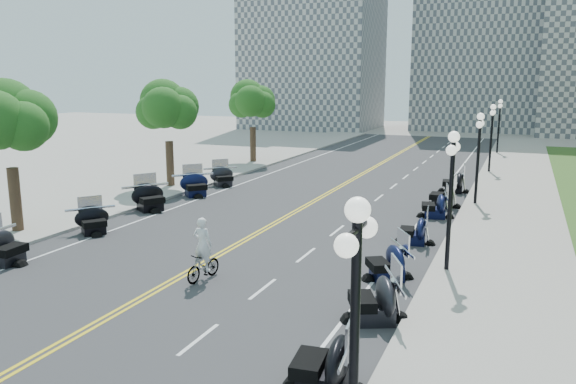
% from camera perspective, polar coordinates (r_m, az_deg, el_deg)
% --- Properties ---
extents(ground, '(160.00, 160.00, 0.00)m').
position_cam_1_polar(ground, '(20.39, -10.82, -8.42)').
color(ground, gray).
extents(road, '(16.00, 90.00, 0.01)m').
position_cam_1_polar(road, '(28.88, 0.18, -2.35)').
color(road, '#333335').
rests_on(road, ground).
extents(centerline_yellow_a, '(0.12, 90.00, 0.00)m').
position_cam_1_polar(centerline_yellow_a, '(28.92, -0.04, -2.31)').
color(centerline_yellow_a, yellow).
rests_on(centerline_yellow_a, road).
extents(centerline_yellow_b, '(0.12, 90.00, 0.00)m').
position_cam_1_polar(centerline_yellow_b, '(28.83, 0.40, -2.35)').
color(centerline_yellow_b, yellow).
rests_on(centerline_yellow_b, road).
extents(edge_line_north, '(0.12, 90.00, 0.00)m').
position_cam_1_polar(edge_line_north, '(27.14, 12.77, -3.50)').
color(edge_line_north, white).
rests_on(edge_line_north, road).
extents(edge_line_south, '(0.12, 90.00, 0.00)m').
position_cam_1_polar(edge_line_south, '(31.83, -10.52, -1.24)').
color(edge_line_south, white).
rests_on(edge_line_south, road).
extents(lane_dash_5, '(0.12, 2.00, 0.00)m').
position_cam_1_polar(lane_dash_5, '(15.67, -9.06, -14.54)').
color(lane_dash_5, white).
rests_on(lane_dash_5, road).
extents(lane_dash_6, '(0.12, 2.00, 0.00)m').
position_cam_1_polar(lane_dash_6, '(18.89, -2.58, -9.80)').
color(lane_dash_6, white).
rests_on(lane_dash_6, road).
extents(lane_dash_7, '(0.12, 2.00, 0.00)m').
position_cam_1_polar(lane_dash_7, '(22.36, 1.84, -6.41)').
color(lane_dash_7, white).
rests_on(lane_dash_7, road).
extents(lane_dash_8, '(0.12, 2.00, 0.00)m').
position_cam_1_polar(lane_dash_8, '(25.99, 5.01, -3.92)').
color(lane_dash_8, white).
rests_on(lane_dash_8, road).
extents(lane_dash_9, '(0.12, 2.00, 0.00)m').
position_cam_1_polar(lane_dash_9, '(29.71, 7.38, -2.04)').
color(lane_dash_9, white).
rests_on(lane_dash_9, road).
extents(lane_dash_10, '(0.12, 2.00, 0.00)m').
position_cam_1_polar(lane_dash_10, '(33.49, 9.22, -0.58)').
color(lane_dash_10, white).
rests_on(lane_dash_10, road).
extents(lane_dash_11, '(0.12, 2.00, 0.00)m').
position_cam_1_polar(lane_dash_11, '(37.32, 10.68, 0.59)').
color(lane_dash_11, white).
rests_on(lane_dash_11, road).
extents(lane_dash_12, '(0.12, 2.00, 0.00)m').
position_cam_1_polar(lane_dash_12, '(41.19, 11.87, 1.53)').
color(lane_dash_12, white).
rests_on(lane_dash_12, road).
extents(lane_dash_13, '(0.12, 2.00, 0.00)m').
position_cam_1_polar(lane_dash_13, '(45.07, 12.85, 2.32)').
color(lane_dash_13, white).
rests_on(lane_dash_13, road).
extents(lane_dash_14, '(0.12, 2.00, 0.00)m').
position_cam_1_polar(lane_dash_14, '(48.98, 13.68, 2.97)').
color(lane_dash_14, white).
rests_on(lane_dash_14, road).
extents(lane_dash_15, '(0.12, 2.00, 0.00)m').
position_cam_1_polar(lane_dash_15, '(52.90, 14.39, 3.53)').
color(lane_dash_15, white).
rests_on(lane_dash_15, road).
extents(lane_dash_16, '(0.12, 2.00, 0.00)m').
position_cam_1_polar(lane_dash_16, '(56.83, 15.00, 4.02)').
color(lane_dash_16, white).
rests_on(lane_dash_16, road).
extents(lane_dash_17, '(0.12, 2.00, 0.00)m').
position_cam_1_polar(lane_dash_17, '(60.77, 15.53, 4.43)').
color(lane_dash_17, white).
rests_on(lane_dash_17, road).
extents(lane_dash_18, '(0.12, 2.00, 0.00)m').
position_cam_1_polar(lane_dash_18, '(64.71, 15.99, 4.80)').
color(lane_dash_18, white).
rests_on(lane_dash_18, road).
extents(lane_dash_19, '(0.12, 2.00, 0.00)m').
position_cam_1_polar(lane_dash_19, '(68.67, 16.41, 5.13)').
color(lane_dash_19, white).
rests_on(lane_dash_19, road).
extents(sidewalk_north, '(5.00, 90.00, 0.15)m').
position_cam_1_polar(sidewalk_north, '(26.77, 21.46, -4.08)').
color(sidewalk_north, '#9E9991').
rests_on(sidewalk_north, ground).
extents(sidewalk_south, '(5.00, 90.00, 0.15)m').
position_cam_1_polar(sidewalk_south, '(34.20, -16.28, -0.53)').
color(sidewalk_south, '#9E9991').
rests_on(sidewalk_south, ground).
extents(distant_block_a, '(18.00, 14.00, 26.00)m').
position_cam_1_polar(distant_block_a, '(83.29, 2.61, 15.51)').
color(distant_block_a, gray).
rests_on(distant_block_a, ground).
extents(distant_block_b, '(16.00, 12.00, 30.00)m').
position_cam_1_polar(distant_block_b, '(84.58, 18.87, 16.24)').
color(distant_block_b, gray).
rests_on(distant_block_b, ground).
extents(street_lamp_1, '(0.50, 1.20, 4.90)m').
position_cam_1_polar(street_lamp_1, '(9.22, 6.73, -15.89)').
color(street_lamp_1, black).
rests_on(street_lamp_1, sidewalk_north).
extents(street_lamp_2, '(0.50, 1.20, 4.90)m').
position_cam_1_polar(street_lamp_2, '(20.46, 16.15, -1.02)').
color(street_lamp_2, black).
rests_on(street_lamp_2, sidewalk_north).
extents(street_lamp_3, '(0.50, 1.20, 4.90)m').
position_cam_1_polar(street_lamp_3, '(32.26, 18.73, 3.19)').
color(street_lamp_3, black).
rests_on(street_lamp_3, sidewalk_north).
extents(street_lamp_4, '(0.50, 1.20, 4.90)m').
position_cam_1_polar(street_lamp_4, '(44.16, 19.93, 5.13)').
color(street_lamp_4, black).
rests_on(street_lamp_4, sidewalk_north).
extents(street_lamp_5, '(0.50, 1.20, 4.90)m').
position_cam_1_polar(street_lamp_5, '(56.11, 20.62, 6.25)').
color(street_lamp_5, black).
rests_on(street_lamp_5, sidewalk_north).
extents(tree_2, '(4.80, 4.80, 9.20)m').
position_cam_1_polar(tree_2, '(27.52, -26.53, 5.82)').
color(tree_2, '#235619').
rests_on(tree_2, sidewalk_south).
extents(tree_3, '(4.80, 4.80, 9.20)m').
position_cam_1_polar(tree_3, '(36.49, -12.10, 7.80)').
color(tree_3, '#235619').
rests_on(tree_3, sidewalk_south).
extents(tree_4, '(4.80, 4.80, 9.20)m').
position_cam_1_polar(tree_4, '(46.83, -3.63, 8.73)').
color(tree_4, '#235619').
rests_on(tree_4, sidewalk_south).
extents(motorcycle_n_4, '(2.31, 2.31, 1.46)m').
position_cam_1_polar(motorcycle_n_4, '(12.96, 3.64, -16.66)').
color(motorcycle_n_4, black).
rests_on(motorcycle_n_4, road).
extents(motorcycle_n_5, '(2.84, 2.84, 1.49)m').
position_cam_1_polar(motorcycle_n_5, '(16.46, 8.74, -10.43)').
color(motorcycle_n_5, black).
rests_on(motorcycle_n_5, road).
extents(motorcycle_n_6, '(2.71, 2.71, 1.38)m').
position_cam_1_polar(motorcycle_n_6, '(19.83, 10.02, -6.86)').
color(motorcycle_n_6, black).
rests_on(motorcycle_n_6, road).
extents(motorcycle_n_7, '(2.04, 2.04, 1.28)m').
position_cam_1_polar(motorcycle_n_7, '(24.34, 12.70, -3.67)').
color(motorcycle_n_7, black).
rests_on(motorcycle_n_7, road).
extents(motorcycle_n_8, '(2.34, 2.34, 1.39)m').
position_cam_1_polar(motorcycle_n_8, '(29.17, 14.70, -1.19)').
color(motorcycle_n_8, black).
rests_on(motorcycle_n_8, road).
extents(motorcycle_n_9, '(2.10, 2.10, 1.45)m').
position_cam_1_polar(motorcycle_n_9, '(31.74, 15.46, -0.18)').
color(motorcycle_n_9, black).
rests_on(motorcycle_n_9, road).
extents(motorcycle_n_10, '(2.29, 2.29, 1.45)m').
position_cam_1_polar(motorcycle_n_10, '(36.04, 16.48, 1.09)').
color(motorcycle_n_10, black).
rests_on(motorcycle_n_10, road).
extents(motorcycle_s_5, '(2.25, 2.25, 1.48)m').
position_cam_1_polar(motorcycle_s_5, '(23.64, -26.94, -4.84)').
color(motorcycle_s_5, black).
rests_on(motorcycle_s_5, road).
extents(motorcycle_s_6, '(2.66, 2.66, 1.33)m').
position_cam_1_polar(motorcycle_s_6, '(26.74, -19.20, -2.64)').
color(motorcycle_s_6, black).
rests_on(motorcycle_s_6, road).
extents(motorcycle_s_7, '(3.08, 3.08, 1.56)m').
position_cam_1_polar(motorcycle_s_7, '(30.59, -13.86, -0.42)').
color(motorcycle_s_7, black).
rests_on(motorcycle_s_7, road).
extents(motorcycle_s_8, '(3.05, 3.05, 1.51)m').
position_cam_1_polar(motorcycle_s_8, '(33.88, -9.40, 0.83)').
color(motorcycle_s_8, black).
rests_on(motorcycle_s_8, road).
extents(motorcycle_s_9, '(2.80, 2.80, 1.39)m').
position_cam_1_polar(motorcycle_s_9, '(36.93, -6.63, 1.67)').
color(motorcycle_s_9, black).
rests_on(motorcycle_s_9, road).
extents(bicycle, '(0.73, 1.71, 0.99)m').
position_cam_1_polar(bicycle, '(19.75, -8.60, -7.47)').
color(bicycle, '#A51414').
rests_on(bicycle, road).
extents(cyclist_rider, '(0.69, 0.45, 1.88)m').
position_cam_1_polar(cyclist_rider, '(19.34, -8.72, -3.43)').
color(cyclist_rider, silver).
rests_on(cyclist_rider, bicycle).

